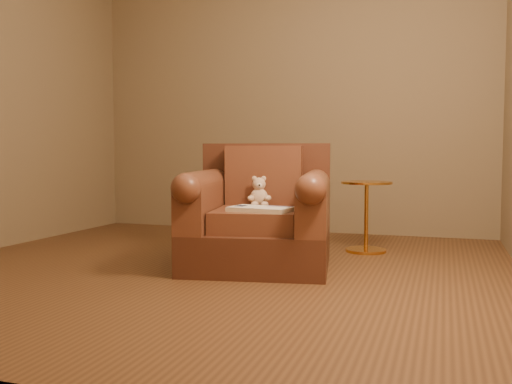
% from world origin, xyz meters
% --- Properties ---
extents(floor, '(4.00, 4.00, 0.00)m').
position_xyz_m(floor, '(0.00, 0.00, 0.00)').
color(floor, brown).
rests_on(floor, ground).
extents(room, '(4.02, 4.02, 2.71)m').
position_xyz_m(room, '(0.00, 0.00, 1.71)').
color(room, '#7E6B4D').
rests_on(room, ground).
extents(armchair, '(1.10, 1.06, 0.86)m').
position_xyz_m(armchair, '(0.29, 0.19, 0.33)').
color(armchair, '#4A2618').
rests_on(armchair, floor).
extents(teddy_bear, '(0.16, 0.19, 0.22)m').
position_xyz_m(teddy_bear, '(0.27, 0.27, 0.49)').
color(teddy_bear, '#D2B293').
rests_on(teddy_bear, armchair).
extents(guidebook, '(0.42, 0.29, 0.03)m').
position_xyz_m(guidebook, '(0.38, -0.05, 0.43)').
color(guidebook, beige).
rests_on(guidebook, armchair).
extents(side_table, '(0.40, 0.40, 0.56)m').
position_xyz_m(side_table, '(0.92, 1.00, 0.30)').
color(side_table, gold).
rests_on(side_table, floor).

